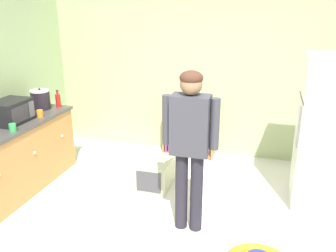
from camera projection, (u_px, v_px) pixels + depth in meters
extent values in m
plane|color=silver|center=(174.00, 235.00, 3.72)|extent=(12.00, 12.00, 0.00)
cube|color=#A2B67D|center=(215.00, 69.00, 5.40)|extent=(5.20, 0.06, 2.70)
cube|color=#B37D42|center=(14.00, 159.00, 4.50)|extent=(0.60, 1.87, 0.86)
cube|color=#45423F|center=(9.00, 126.00, 4.35)|extent=(0.64, 1.91, 0.04)
sphere|color=silver|center=(35.00, 153.00, 4.38)|extent=(0.04, 0.04, 0.04)
sphere|color=silver|center=(62.00, 136.00, 4.94)|extent=(0.04, 0.04, 0.04)
cube|color=white|center=(330.00, 133.00, 4.08)|extent=(0.70, 0.68, 1.78)
cylinder|color=silver|center=(298.00, 128.00, 3.99)|extent=(0.02, 0.02, 0.50)
cube|color=#333333|center=(301.00, 98.00, 4.04)|extent=(0.01, 0.67, 0.01)
cube|color=#B77346|center=(165.00, 127.00, 5.69)|extent=(0.02, 0.28, 0.85)
cube|color=#B77346|center=(214.00, 132.00, 5.49)|extent=(0.02, 0.28, 0.85)
cube|color=#BD7640|center=(191.00, 127.00, 5.71)|extent=(0.80, 0.02, 0.85)
cube|color=#B77346|center=(189.00, 153.00, 5.72)|extent=(0.76, 0.24, 0.02)
cube|color=#B77346|center=(189.00, 129.00, 5.59)|extent=(0.76, 0.24, 0.02)
cube|color=#8C3F8F|center=(167.00, 144.00, 5.74)|extent=(0.02, 0.17, 0.22)
cube|color=gold|center=(167.00, 120.00, 5.61)|extent=(0.03, 0.17, 0.23)
cube|color=#934198|center=(171.00, 146.00, 5.74)|extent=(0.03, 0.17, 0.17)
cube|color=#85328E|center=(170.00, 120.00, 5.60)|extent=(0.03, 0.17, 0.23)
cube|color=gold|center=(174.00, 146.00, 5.72)|extent=(0.03, 0.17, 0.17)
cube|color=beige|center=(173.00, 122.00, 5.60)|extent=(0.02, 0.17, 0.17)
cube|color=#2A609E|center=(178.00, 147.00, 5.70)|extent=(0.03, 0.17, 0.17)
cube|color=orange|center=(179.00, 123.00, 5.57)|extent=(0.03, 0.17, 0.17)
cube|color=#295DA2|center=(179.00, 146.00, 5.69)|extent=(0.03, 0.17, 0.21)
cube|color=#AF291C|center=(180.00, 122.00, 5.56)|extent=(0.02, 0.17, 0.19)
cube|color=orange|center=(183.00, 146.00, 5.68)|extent=(0.02, 0.17, 0.21)
cube|color=#8F348D|center=(182.00, 123.00, 5.56)|extent=(0.03, 0.17, 0.16)
cube|color=silver|center=(185.00, 145.00, 5.66)|extent=(0.02, 0.17, 0.26)
cube|color=orange|center=(188.00, 121.00, 5.52)|extent=(0.02, 0.17, 0.24)
cube|color=orange|center=(187.00, 147.00, 5.66)|extent=(0.02, 0.17, 0.20)
cylinder|color=#25232D|center=(181.00, 191.00, 3.74)|extent=(0.13, 0.13, 0.87)
cylinder|color=#25232D|center=(196.00, 193.00, 3.70)|extent=(0.13, 0.13, 0.87)
cube|color=#3B3C43|center=(190.00, 125.00, 3.48)|extent=(0.38, 0.22, 0.60)
cylinder|color=#3B3C43|center=(167.00, 120.00, 3.53)|extent=(0.09, 0.09, 0.51)
cylinder|color=#3B3C43|center=(215.00, 124.00, 3.41)|extent=(0.09, 0.09, 0.51)
sphere|color=#916C48|center=(191.00, 84.00, 3.35)|extent=(0.21, 0.21, 0.21)
ellipsoid|color=#482A1E|center=(191.00, 78.00, 3.33)|extent=(0.23, 0.23, 0.14)
cube|color=beige|center=(155.00, 173.00, 4.71)|extent=(0.42, 0.54, 0.36)
cube|color=#424247|center=(148.00, 182.00, 4.45)|extent=(0.32, 0.01, 0.27)
cube|color=black|center=(10.00, 112.00, 4.37)|extent=(0.36, 0.48, 0.28)
cube|color=#2D2D33|center=(20.00, 114.00, 4.28)|extent=(0.01, 0.31, 0.20)
cube|color=#515156|center=(32.00, 109.00, 4.47)|extent=(0.01, 0.10, 0.20)
cylinder|color=black|center=(41.00, 100.00, 4.95)|extent=(0.26, 0.26, 0.25)
cylinder|color=silver|center=(39.00, 91.00, 4.90)|extent=(0.26, 0.26, 0.02)
sphere|color=black|center=(39.00, 89.00, 4.89)|extent=(0.03, 0.03, 0.03)
cylinder|color=red|center=(58.00, 101.00, 5.05)|extent=(0.07, 0.07, 0.18)
cylinder|color=red|center=(57.00, 93.00, 5.01)|extent=(0.03, 0.03, 0.05)
cylinder|color=black|center=(57.00, 91.00, 5.00)|extent=(0.04, 0.04, 0.02)
cylinder|color=red|center=(23.00, 107.00, 4.91)|extent=(0.08, 0.08, 0.09)
cylinder|color=green|center=(13.00, 128.00, 4.08)|extent=(0.08, 0.08, 0.09)
cylinder|color=orange|center=(40.00, 114.00, 4.61)|extent=(0.08, 0.08, 0.09)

